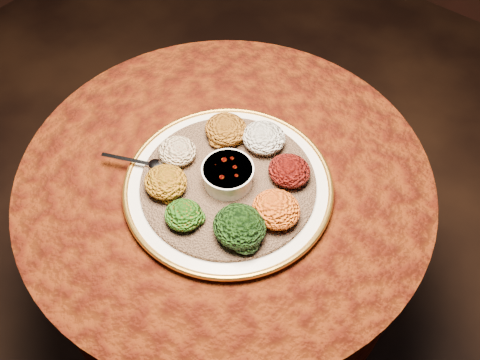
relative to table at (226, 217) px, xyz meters
The scene contains 13 objects.
table is the anchor object (origin of this frame).
platter 0.20m from the table, 39.12° to the right, with size 0.47×0.47×0.02m.
injera 0.21m from the table, 39.12° to the right, with size 0.39×0.39×0.01m, color #8B6245.
stew_bowl 0.24m from the table, 39.12° to the right, with size 0.11×0.11×0.05m.
spoon 0.27m from the table, 142.22° to the right, with size 0.15×0.08×0.01m.
portion_ayib 0.26m from the table, 74.82° to the left, with size 0.10×0.10×0.05m, color beige.
portion_kitfo 0.27m from the table, 27.24° to the left, with size 0.10×0.09×0.05m, color black.
portion_tikil 0.29m from the table, 11.43° to the right, with size 0.10×0.10×0.05m, color #C87A10.
portion_gomen 0.29m from the table, 40.27° to the right, with size 0.11×0.11×0.05m, color black.
portion_mixveg 0.28m from the table, 81.26° to the right, with size 0.08×0.08×0.04m, color #A3420A.
portion_kik 0.27m from the table, 115.95° to the right, with size 0.10×0.09×0.05m, color #9D550D.
portion_timatim 0.25m from the table, 156.59° to the right, with size 0.09×0.08×0.04m, color maroon.
portion_shiro 0.25m from the table, 126.66° to the left, with size 0.10×0.10×0.05m, color brown.
Camera 1 is at (0.49, -0.56, 1.71)m, focal length 40.00 mm.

